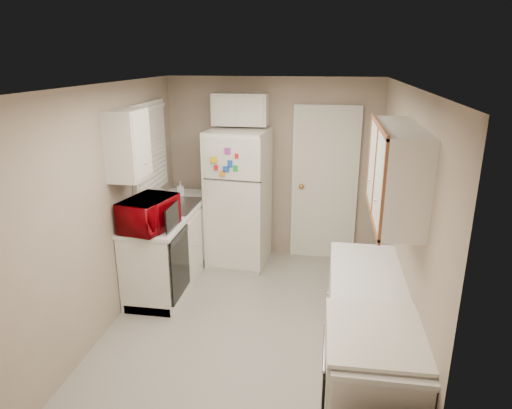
# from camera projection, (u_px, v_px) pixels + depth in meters

# --- Properties ---
(floor) EXTENTS (3.80, 3.80, 0.00)m
(floor) POSITION_uv_depth(u_px,v_px,m) (248.00, 325.00, 4.70)
(floor) COLOR #B2AEA5
(floor) RESTS_ON ground
(ceiling) EXTENTS (3.80, 3.80, 0.00)m
(ceiling) POSITION_uv_depth(u_px,v_px,m) (247.00, 85.00, 3.95)
(ceiling) COLOR white
(ceiling) RESTS_ON floor
(wall_left) EXTENTS (3.80, 3.80, 0.00)m
(wall_left) POSITION_uv_depth(u_px,v_px,m) (109.00, 208.00, 4.53)
(wall_left) COLOR tan
(wall_left) RESTS_ON floor
(wall_right) EXTENTS (3.80, 3.80, 0.00)m
(wall_right) POSITION_uv_depth(u_px,v_px,m) (400.00, 224.00, 4.11)
(wall_right) COLOR tan
(wall_right) RESTS_ON floor
(wall_back) EXTENTS (2.80, 2.80, 0.00)m
(wall_back) POSITION_uv_depth(u_px,v_px,m) (272.00, 169.00, 6.11)
(wall_back) COLOR tan
(wall_back) RESTS_ON floor
(wall_front) EXTENTS (2.80, 2.80, 0.00)m
(wall_front) POSITION_uv_depth(u_px,v_px,m) (188.00, 328.00, 2.54)
(wall_front) COLOR tan
(wall_front) RESTS_ON floor
(left_counter) EXTENTS (0.60, 1.80, 0.90)m
(left_counter) POSITION_uv_depth(u_px,v_px,m) (172.00, 245.00, 5.57)
(left_counter) COLOR silver
(left_counter) RESTS_ON floor
(dishwasher) EXTENTS (0.03, 0.58, 0.72)m
(dishwasher) POSITION_uv_depth(u_px,v_px,m) (180.00, 264.00, 4.95)
(dishwasher) COLOR black
(dishwasher) RESTS_ON floor
(sink) EXTENTS (0.54, 0.74, 0.16)m
(sink) POSITION_uv_depth(u_px,v_px,m) (174.00, 209.00, 5.58)
(sink) COLOR gray
(sink) RESTS_ON left_counter
(microwave) EXTENTS (0.66, 0.46, 0.40)m
(microwave) POSITION_uv_depth(u_px,v_px,m) (149.00, 215.00, 4.78)
(microwave) COLOR #8B0209
(microwave) RESTS_ON left_counter
(soap_bottle) EXTENTS (0.11, 0.11, 0.19)m
(soap_bottle) POSITION_uv_depth(u_px,v_px,m) (180.00, 189.00, 5.93)
(soap_bottle) COLOR silver
(soap_bottle) RESTS_ON left_counter
(window_blinds) EXTENTS (0.10, 0.98, 1.08)m
(window_blinds) POSITION_uv_depth(u_px,v_px,m) (150.00, 149.00, 5.39)
(window_blinds) COLOR silver
(window_blinds) RESTS_ON wall_left
(upper_cabinet_left) EXTENTS (0.30, 0.45, 0.70)m
(upper_cabinet_left) POSITION_uv_depth(u_px,v_px,m) (128.00, 145.00, 4.53)
(upper_cabinet_left) COLOR silver
(upper_cabinet_left) RESTS_ON wall_left
(refrigerator) EXTENTS (0.80, 0.78, 1.77)m
(refrigerator) POSITION_uv_depth(u_px,v_px,m) (239.00, 198.00, 5.91)
(refrigerator) COLOR silver
(refrigerator) RESTS_ON floor
(cabinet_over_fridge) EXTENTS (0.70, 0.30, 0.40)m
(cabinet_over_fridge) POSITION_uv_depth(u_px,v_px,m) (240.00, 109.00, 5.78)
(cabinet_over_fridge) COLOR silver
(cabinet_over_fridge) RESTS_ON wall_back
(interior_door) EXTENTS (0.86, 0.06, 2.08)m
(interior_door) POSITION_uv_depth(u_px,v_px,m) (324.00, 185.00, 6.02)
(interior_door) COLOR silver
(interior_door) RESTS_ON floor
(right_counter) EXTENTS (0.60, 2.00, 0.90)m
(right_counter) POSITION_uv_depth(u_px,v_px,m) (366.00, 344.00, 3.64)
(right_counter) COLOR silver
(right_counter) RESTS_ON floor
(stove) EXTENTS (0.65, 0.79, 0.95)m
(stove) POSITION_uv_depth(u_px,v_px,m) (370.00, 390.00, 3.11)
(stove) COLOR silver
(stove) RESTS_ON floor
(upper_cabinet_right) EXTENTS (0.30, 1.20, 0.70)m
(upper_cabinet_right) POSITION_uv_depth(u_px,v_px,m) (397.00, 172.00, 3.48)
(upper_cabinet_right) COLOR silver
(upper_cabinet_right) RESTS_ON wall_right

